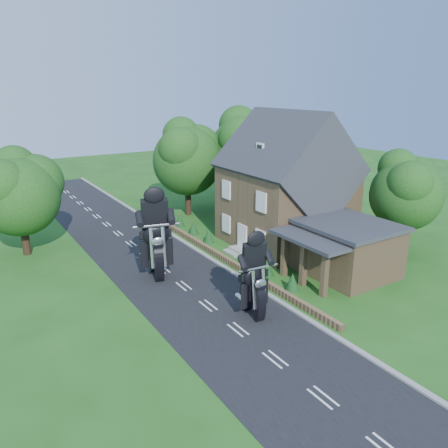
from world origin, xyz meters
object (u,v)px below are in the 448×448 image
motorcycle_lead (253,303)px  motorcycle_follow (157,264)px  garden_wall (225,259)px  house (286,188)px  annex (345,248)px

motorcycle_lead → motorcycle_follow: (-2.23, 7.43, 0.17)m
garden_wall → motorcycle_follow: bearing=177.8°
house → motorcycle_lead: house is taller
garden_wall → annex: 8.19m
annex → motorcycle_follow: (-10.63, 5.99, -0.87)m
annex → motorcycle_lead: bearing=-170.3°
garden_wall → motorcycle_follow: size_ratio=11.44×
house → motorcycle_follow: size_ratio=5.32×
house → motorcycle_follow: (-11.25, -0.81, -3.45)m
house → motorcycle_follow: house is taller
house → annex: 7.30m
motorcycle_lead → motorcycle_follow: bearing=-67.8°
garden_wall → house: 7.52m
motorcycle_lead → garden_wall: bearing=-105.8°
annex → motorcycle_lead: annex is taller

